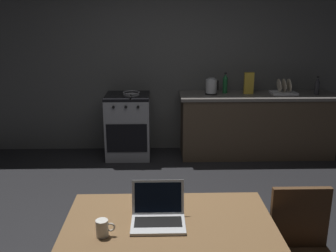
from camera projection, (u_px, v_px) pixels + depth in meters
ground_plane at (169, 240)px, 3.40m from camera, size 12.00×12.00×0.00m
back_wall at (185, 57)px, 5.45m from camera, size 6.40×0.10×2.71m
kitchen_counter at (256, 125)px, 5.40m from camera, size 2.16×0.64×0.88m
stove_oven at (128, 126)px, 5.35m from camera, size 0.60×0.62×0.88m
dining_table at (169, 234)px, 2.30m from camera, size 1.26×0.81×0.73m
chair at (303, 249)px, 2.42m from camera, size 0.40×0.40×0.88m
laptop at (158, 215)px, 2.28m from camera, size 0.32×0.28×0.22m
electric_kettle at (211, 87)px, 5.23m from camera, size 0.18×0.16×0.23m
bottle at (317, 86)px, 5.21m from camera, size 0.07×0.07×0.25m
frying_pan at (131, 93)px, 5.20m from camera, size 0.23×0.41×0.05m
coffee_mug at (103, 228)px, 2.14m from camera, size 0.11×0.07×0.10m
cereal_box at (249, 83)px, 5.25m from camera, size 0.13×0.05×0.30m
dish_rack at (284, 91)px, 5.27m from camera, size 0.34×0.26×0.21m
bottle_b at (225, 83)px, 5.30m from camera, size 0.07×0.07×0.29m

